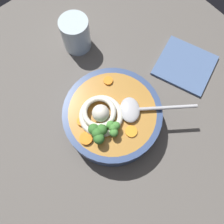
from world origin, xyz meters
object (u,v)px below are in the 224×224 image
noodle_pile (101,114)px  drinking_glass (76,34)px  folded_napkin (185,65)px  soup_bowl (112,116)px  soup_spoon (136,109)px

noodle_pile → drinking_glass: bearing=-23.5°
drinking_glass → folded_napkin: size_ratio=0.65×
soup_bowl → folded_napkin: soup_bowl is taller
soup_bowl → drinking_glass: 24.27cm
drinking_glass → soup_bowl: bearing=162.7°
soup_spoon → folded_napkin: (2.17, -20.72, -6.97)cm
soup_spoon → drinking_glass: drinking_glass is taller
folded_napkin → soup_bowl: bearing=87.6°
soup_spoon → folded_napkin: bearing=42.9°
drinking_glass → folded_napkin: bearing=-143.7°
soup_spoon → folded_napkin: soup_spoon is taller
noodle_pile → folded_napkin: 28.52cm
drinking_glass → folded_napkin: 30.30cm
soup_bowl → folded_napkin: (-1.04, -24.99, -3.00)cm
drinking_glass → noodle_pile: bearing=156.5°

